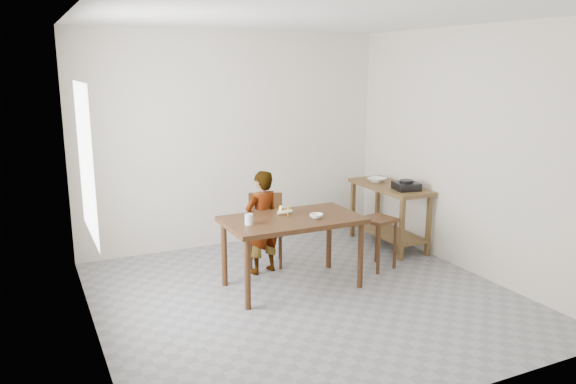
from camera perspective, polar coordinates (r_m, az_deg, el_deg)
name	(u,v)px	position (r m, az deg, el deg)	size (l,w,h in m)	color
floor	(305,298)	(5.77, 1.75, -10.74)	(4.00, 4.00, 0.04)	gray
ceiling	(307,15)	(5.30, 1.96, 17.52)	(4.00, 4.00, 0.04)	white
wall_back	(233,140)	(7.20, -5.62, 5.30)	(4.00, 0.04, 2.70)	silver
wall_front	(452,214)	(3.74, 16.31, -2.18)	(4.00, 0.04, 2.70)	silver
wall_left	(83,184)	(4.80, -20.08, 0.80)	(0.04, 4.00, 2.70)	silver
wall_right	(468,151)	(6.54, 17.79, 3.99)	(0.04, 4.00, 2.70)	silver
window_pane	(85,161)	(4.97, -19.88, 2.98)	(0.02, 1.10, 1.30)	white
dining_table	(292,252)	(5.87, 0.43, -6.15)	(1.40, 0.80, 0.75)	#3F2411
prep_counter	(389,215)	(7.30, 10.19, -2.36)	(0.50, 1.20, 0.80)	brown
child	(262,222)	(6.21, -2.67, -3.10)	(0.42, 0.28, 1.16)	silver
dining_chair	(266,231)	(6.51, -2.29, -3.94)	(0.39, 0.39, 0.82)	#3F2411
stool	(378,243)	(6.50, 9.10, -5.14)	(0.34, 0.34, 0.60)	#3F2411
glass_tumbler	(249,219)	(5.52, -3.99, -2.79)	(0.08, 0.08, 0.10)	silver
small_bowl	(316,216)	(5.75, 2.89, -2.44)	(0.14, 0.14, 0.04)	white
banana	(285,212)	(5.88, -0.31, -2.01)	(0.18, 0.12, 0.06)	yellow
serving_bowl	(377,180)	(7.35, 9.04, 1.23)	(0.23, 0.23, 0.06)	white
gas_burner	(406,186)	(6.95, 11.92, 0.60)	(0.28, 0.28, 0.09)	black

